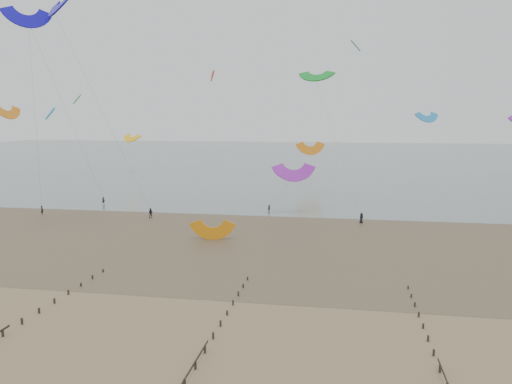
% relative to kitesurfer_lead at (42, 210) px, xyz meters
% --- Properties ---
extents(ground, '(500.00, 500.00, 0.00)m').
position_rel_kitesurfer_lead_xyz_m(ground, '(42.99, -44.40, -0.89)').
color(ground, brown).
rests_on(ground, ground).
extents(sea_and_shore, '(500.00, 665.00, 0.03)m').
position_rel_kitesurfer_lead_xyz_m(sea_and_shore, '(38.91, -9.99, -0.88)').
color(sea_and_shore, '#475654').
rests_on(sea_and_shore, ground).
extents(kitesurfer_lead, '(0.77, 0.69, 1.77)m').
position_rel_kitesurfer_lead_xyz_m(kitesurfer_lead, '(0.00, 0.00, 0.00)').
color(kitesurfer_lead, black).
rests_on(kitesurfer_lead, ground).
extents(kitesurfers, '(123.41, 13.43, 1.86)m').
position_rel_kitesurfer_lead_xyz_m(kitesurfers, '(64.85, 5.44, -0.02)').
color(kitesurfers, black).
rests_on(kitesurfers, ground).
extents(grounded_kite, '(6.38, 5.23, 3.26)m').
position_rel_kitesurfer_lead_xyz_m(grounded_kite, '(37.99, -14.05, -0.89)').
color(grounded_kite, orange).
rests_on(grounded_kite, ground).
extents(kites_airborne, '(246.75, 122.82, 34.15)m').
position_rel_kitesurfer_lead_xyz_m(kites_airborne, '(33.14, 47.30, 18.77)').
color(kites_airborne, orange).
rests_on(kites_airborne, ground).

